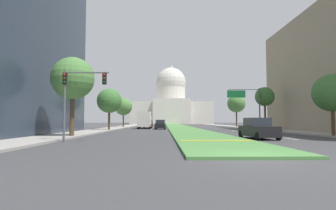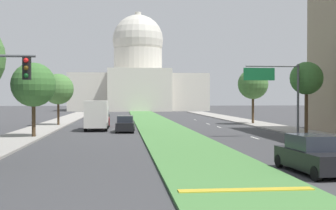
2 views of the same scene
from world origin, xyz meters
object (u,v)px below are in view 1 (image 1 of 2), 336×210
at_px(sedan_far_horizon, 149,123).
at_px(box_truck_delivery, 145,120).
at_px(sedan_distant, 148,124).
at_px(sedan_lead_stopped, 258,129).
at_px(street_tree_right_mid, 265,97).
at_px(sedan_midblock, 160,125).
at_px(traffic_light_near_left, 76,90).
at_px(street_tree_left_far, 123,107).
at_px(street_tree_right_near, 332,93).
at_px(street_tree_left_near, 73,79).
at_px(street_tree_left_mid, 109,101).
at_px(capitol_building, 171,104).
at_px(overhead_guide_sign, 248,100).
at_px(street_tree_right_far, 236,104).

xyz_separation_m(sedan_far_horizon, box_truck_delivery, (0.18, -21.25, 0.91)).
relative_size(sedan_distant, sedan_far_horizon, 1.00).
relative_size(sedan_lead_stopped, sedan_distant, 1.12).
relative_size(street_tree_right_mid, sedan_midblock, 1.44).
xyz_separation_m(street_tree_right_mid, sedan_midblock, (-16.46, 6.63, -4.47)).
height_order(traffic_light_near_left, street_tree_left_far, street_tree_left_far).
bearing_deg(street_tree_right_near, traffic_light_near_left, -167.12).
bearing_deg(street_tree_left_far, street_tree_left_near, -89.45).
xyz_separation_m(sedan_lead_stopped, box_truck_delivery, (-11.55, 28.78, 0.85)).
bearing_deg(street_tree_left_mid, sedan_distant, 71.52).
relative_size(street_tree_right_near, street_tree_left_mid, 0.89).
height_order(capitol_building, sedan_distant, capitol_building).
relative_size(traffic_light_near_left, sedan_lead_stopped, 1.09).
bearing_deg(street_tree_left_near, capitol_building, 83.39).
relative_size(overhead_guide_sign, street_tree_left_near, 0.88).
relative_size(street_tree_left_near, sedan_far_horizon, 1.74).
bearing_deg(sedan_distant, box_truck_delivery, -92.46).
xyz_separation_m(traffic_light_near_left, sedan_lead_stopped, (14.35, 3.10, -2.97)).
bearing_deg(capitol_building, sedan_far_horizon, -97.48).
bearing_deg(overhead_guide_sign, sedan_lead_stopped, -105.10).
relative_size(capitol_building, sedan_distant, 8.75).
relative_size(street_tree_left_near, street_tree_left_far, 1.14).
bearing_deg(street_tree_left_mid, box_truck_delivery, 61.39).
bearing_deg(street_tree_right_near, sedan_far_horizon, 112.00).
height_order(sedan_lead_stopped, sedan_distant, sedan_distant).
height_order(street_tree_left_far, sedan_far_horizon, street_tree_left_far).
relative_size(sedan_far_horizon, box_truck_delivery, 0.67).
height_order(street_tree_right_mid, street_tree_right_far, street_tree_right_far).
xyz_separation_m(street_tree_left_mid, street_tree_left_far, (-0.25, 16.82, -0.05)).
bearing_deg(street_tree_right_mid, sedan_far_horizon, 122.70).
bearing_deg(box_truck_delivery, capitol_building, 84.68).
relative_size(street_tree_right_near, sedan_far_horizon, 1.38).
height_order(street_tree_left_mid, sedan_lead_stopped, street_tree_left_mid).
distance_m(street_tree_right_near, box_truck_delivery, 33.12).
height_order(capitol_building, overhead_guide_sign, capitol_building).
bearing_deg(sedan_midblock, traffic_light_near_left, -101.38).
xyz_separation_m(overhead_guide_sign, street_tree_right_mid, (3.04, 1.09, 0.64)).
bearing_deg(street_tree_left_mid, sedan_midblock, 37.96).
bearing_deg(street_tree_left_near, street_tree_left_mid, 90.27).
relative_size(capitol_building, street_tree_right_mid, 5.49).
height_order(street_tree_left_far, sedan_midblock, street_tree_left_far).
relative_size(street_tree_left_mid, sedan_far_horizon, 1.54).
height_order(street_tree_right_far, sedan_distant, street_tree_right_far).
bearing_deg(traffic_light_near_left, street_tree_left_far, 93.44).
distance_m(street_tree_right_mid, sedan_far_horizon, 36.74).
bearing_deg(street_tree_right_mid, street_tree_left_far, 145.11).
height_order(street_tree_left_near, street_tree_right_near, street_tree_left_near).
bearing_deg(sedan_midblock, sedan_far_horizon, 97.66).
height_order(street_tree_left_near, street_tree_left_far, street_tree_left_near).
xyz_separation_m(traffic_light_near_left, sedan_distant, (3.08, 38.42, -2.96)).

